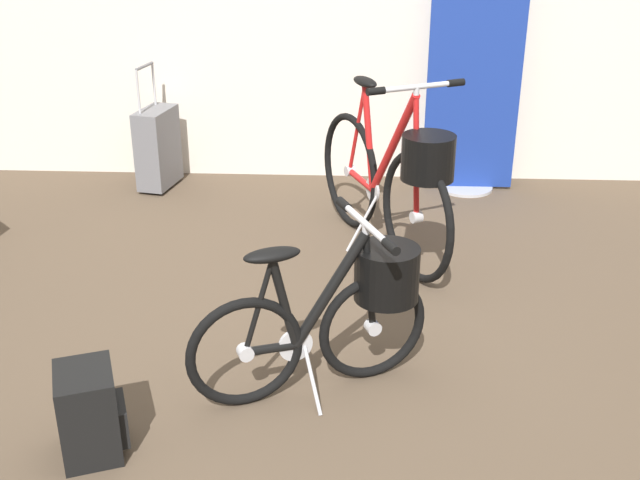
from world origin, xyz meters
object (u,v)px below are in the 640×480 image
at_px(floor_banner_stand, 474,83).
at_px(rolling_suitcase, 158,147).
at_px(display_bike_left, 392,179).
at_px(handbag_on_floor, 90,413).
at_px(folding_bike_foreground, 341,307).

xyz_separation_m(floor_banner_stand, rolling_suitcase, (-2.07, -0.07, -0.44)).
height_order(display_bike_left, rolling_suitcase, display_bike_left).
relative_size(floor_banner_stand, display_bike_left, 1.22).
height_order(rolling_suitcase, handbag_on_floor, rolling_suitcase).
distance_m(floor_banner_stand, display_bike_left, 1.27).
distance_m(folding_bike_foreground, handbag_on_floor, 1.01).
xyz_separation_m(floor_banner_stand, handbag_on_floor, (-1.67, -2.81, -0.56)).
bearing_deg(floor_banner_stand, display_bike_left, -116.52).
bearing_deg(handbag_on_floor, rolling_suitcase, 98.44).
relative_size(folding_bike_foreground, rolling_suitcase, 1.13).
bearing_deg(folding_bike_foreground, handbag_on_floor, -151.57).
bearing_deg(floor_banner_stand, folding_bike_foreground, -108.70).
relative_size(floor_banner_stand, handbag_on_floor, 4.81).
height_order(display_bike_left, handbag_on_floor, display_bike_left).
height_order(floor_banner_stand, handbag_on_floor, floor_banner_stand).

